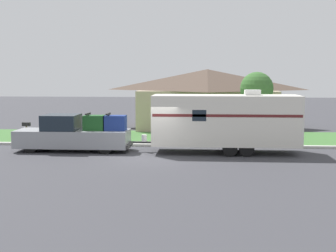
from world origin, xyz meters
TOP-DOWN VIEW (x-y plane):
  - ground_plane at (0.00, 0.00)m, footprint 120.00×120.00m
  - curb_strip at (0.00, 3.75)m, footprint 80.00×0.30m
  - lawn_strip at (0.00, 7.40)m, footprint 80.00×7.00m
  - house_across_street at (2.83, 13.62)m, footprint 11.01×7.41m
  - pickup_truck at (-4.41, 1.85)m, footprint 6.17×1.91m
  - travel_trailer at (3.71, 1.85)m, footprint 8.71×2.43m
  - mailbox at (-8.12, 4.64)m, footprint 0.48×0.20m
  - tree_in_yard at (5.76, 6.05)m, footprint 2.01×2.01m

SIDE VIEW (x-z plane):
  - ground_plane at x=0.00m, z-range 0.00..0.00m
  - lawn_strip at x=0.00m, z-range 0.00..0.03m
  - curb_strip at x=0.00m, z-range 0.00..0.14m
  - pickup_truck at x=-4.41m, z-range -0.13..1.93m
  - mailbox at x=-8.12m, z-range 0.33..1.57m
  - travel_trailer at x=3.71m, z-range 0.08..3.40m
  - house_across_street at x=2.83m, z-range 0.08..4.57m
  - tree_in_yard at x=5.76m, z-range 1.09..5.36m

